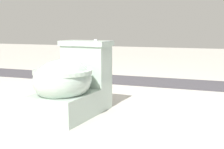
# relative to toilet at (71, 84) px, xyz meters

# --- Properties ---
(ground_plane) EXTENTS (14.00, 14.00, 0.00)m
(ground_plane) POSITION_rel_toilet_xyz_m (-0.29, 0.01, -0.22)
(ground_plane) COLOR #B7B2A8
(gravel_strip) EXTENTS (0.56, 8.00, 0.01)m
(gravel_strip) POSITION_rel_toilet_xyz_m (-1.46, 0.51, -0.21)
(gravel_strip) COLOR #423F44
(gravel_strip) RESTS_ON ground
(toilet) EXTENTS (0.66, 0.42, 0.52)m
(toilet) POSITION_rel_toilet_xyz_m (0.00, 0.00, 0.00)
(toilet) COLOR #B2C6B7
(toilet) RESTS_ON ground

